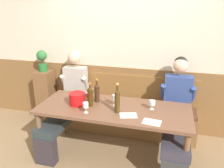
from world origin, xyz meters
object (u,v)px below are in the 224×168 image
(ice_bucket, at_px, (77,99))
(wine_glass_right_end, at_px, (115,98))
(dining_table, at_px, (113,113))
(wine_bottle_amber_mid, at_px, (90,96))
(wine_bottle_green_tall, at_px, (117,100))
(potted_plant, at_px, (42,60))
(wine_glass_center_front, at_px, (86,105))
(person_center_left_seat, at_px, (177,111))
(wine_bottle_clear_water, at_px, (97,92))
(wine_glass_left_end, at_px, (91,92))
(wine_glass_near_bucket, at_px, (88,95))
(person_right_seat, at_px, (68,98))
(wine_glass_center_rear, at_px, (152,103))
(wall_bench, at_px, (124,116))

(ice_bucket, xyz_separation_m, wine_glass_right_end, (0.51, 0.10, 0.03))
(dining_table, xyz_separation_m, wine_bottle_amber_mid, (-0.31, -0.02, 0.23))
(dining_table, xyz_separation_m, wine_bottle_green_tall, (0.08, -0.12, 0.25))
(wine_bottle_amber_mid, relative_size, potted_plant, 0.89)
(wine_bottle_amber_mid, xyz_separation_m, wine_glass_center_front, (0.02, -0.21, -0.04))
(ice_bucket, distance_m, wine_bottle_amber_mid, 0.20)
(person_center_left_seat, relative_size, wine_bottle_clear_water, 3.99)
(wine_bottle_clear_water, bearing_deg, wine_glass_left_end, 149.00)
(wine_glass_near_bucket, bearing_deg, wine_glass_center_front, -74.98)
(person_right_seat, height_order, ice_bucket, person_right_seat)
(wine_bottle_amber_mid, bearing_deg, wine_glass_near_bucket, 123.79)
(wine_bottle_amber_mid, bearing_deg, ice_bucket, -177.22)
(potted_plant, bearing_deg, wine_glass_left_end, -25.68)
(wine_glass_center_front, bearing_deg, wine_glass_center_rear, 21.32)
(wine_bottle_amber_mid, height_order, wine_glass_center_rear, wine_bottle_amber_mid)
(wine_glass_near_bucket, bearing_deg, wine_bottle_clear_water, 25.27)
(wine_bottle_amber_mid, relative_size, wine_bottle_clear_water, 0.97)
(wine_bottle_amber_mid, height_order, wine_glass_left_end, wine_bottle_amber_mid)
(wall_bench, relative_size, person_right_seat, 1.72)
(person_center_left_seat, height_order, potted_plant, person_center_left_seat)
(potted_plant, bearing_deg, wine_bottle_green_tall, -28.38)
(wine_bottle_clear_water, relative_size, wine_glass_center_rear, 2.68)
(wine_bottle_clear_water, bearing_deg, wine_bottle_green_tall, -35.15)
(person_right_seat, height_order, wine_glass_center_rear, person_right_seat)
(dining_table, bearing_deg, wine_glass_center_rear, 8.92)
(wine_glass_center_rear, bearing_deg, person_center_left_seat, 37.12)
(wall_bench, bearing_deg, wine_glass_left_end, -128.18)
(person_center_left_seat, height_order, wine_glass_right_end, person_center_left_seat)
(person_center_left_seat, bearing_deg, person_right_seat, 179.71)
(wine_bottle_green_tall, relative_size, wine_glass_left_end, 2.52)
(wine_bottle_green_tall, xyz_separation_m, wine_glass_left_end, (-0.46, 0.31, -0.05))
(person_center_left_seat, xyz_separation_m, wine_bottle_green_tall, (-0.74, -0.44, 0.26))
(person_center_left_seat, distance_m, wine_glass_center_rear, 0.45)
(dining_table, height_order, wine_bottle_clear_water, wine_bottle_clear_water)
(wall_bench, height_order, person_right_seat, person_right_seat)
(dining_table, xyz_separation_m, person_center_left_seat, (0.82, 0.32, -0.01))
(dining_table, relative_size, wine_glass_center_rear, 16.16)
(wine_glass_right_end, bearing_deg, person_right_seat, 162.41)
(wall_bench, xyz_separation_m, potted_plant, (-1.46, 0.03, 0.86))
(wine_glass_center_front, bearing_deg, wine_glass_near_bucket, 105.02)
(potted_plant, bearing_deg, wine_glass_center_front, -39.18)
(wine_glass_left_end, xyz_separation_m, wine_glass_center_front, (0.08, -0.43, -0.01))
(dining_table, bearing_deg, wine_glass_near_bucket, 168.39)
(wall_bench, bearing_deg, wine_bottle_amber_mid, -113.96)
(wine_glass_left_end, xyz_separation_m, wine_glass_near_bucket, (0.00, -0.12, -0.01))
(wine_glass_near_bucket, bearing_deg, dining_table, -11.61)
(dining_table, height_order, ice_bucket, ice_bucket)
(dining_table, bearing_deg, wine_glass_center_front, -141.93)
(potted_plant, bearing_deg, wine_glass_near_bucket, -30.56)
(wine_glass_center_rear, distance_m, wine_glass_left_end, 0.89)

